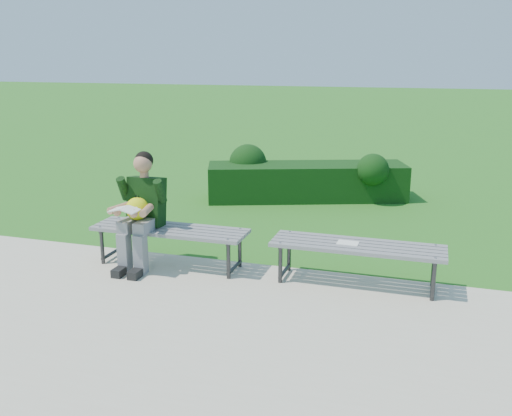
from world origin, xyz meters
name	(u,v)px	position (x,y,z in m)	size (l,w,h in m)	color
ground	(262,266)	(0.00, 0.00, 0.00)	(80.00, 80.00, 0.00)	#2D7920
walkway	(206,332)	(0.00, -1.75, 0.01)	(30.00, 3.50, 0.02)	beige
hedge	(303,178)	(-0.27, 3.33, 0.35)	(3.41, 1.90, 0.89)	#0F4410
bench_left	(170,232)	(-1.01, -0.33, 0.42)	(1.80, 0.50, 0.46)	slate
bench_right	(357,249)	(1.12, -0.28, 0.42)	(1.80, 0.50, 0.46)	slate
seated_boy	(141,207)	(-1.31, -0.43, 0.71)	(0.56, 0.76, 1.31)	slate
paper_sheet	(348,243)	(1.02, -0.28, 0.47)	(0.23, 0.17, 0.01)	white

